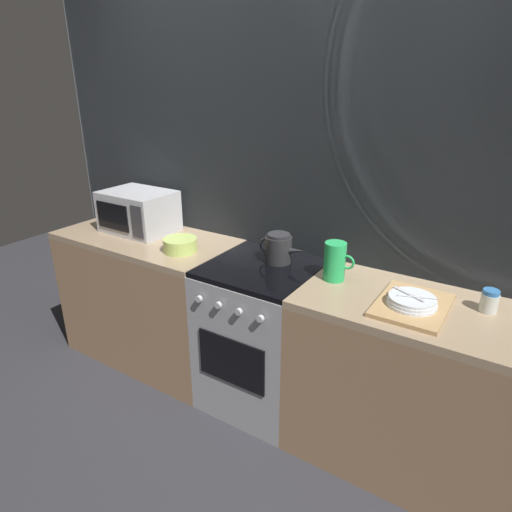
# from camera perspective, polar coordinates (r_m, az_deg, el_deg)

# --- Properties ---
(ground_plane) EXTENTS (8.00, 8.00, 0.00)m
(ground_plane) POSITION_cam_1_polar(r_m,az_deg,el_deg) (2.93, 0.64, -17.65)
(ground_plane) COLOR #2D2D33
(back_wall) EXTENTS (3.60, 0.05, 2.40)m
(back_wall) POSITION_cam_1_polar(r_m,az_deg,el_deg) (2.62, 4.53, 7.16)
(back_wall) COLOR gray
(back_wall) RESTS_ON ground_plane
(counter_left) EXTENTS (1.20, 0.60, 0.90)m
(counter_left) POSITION_cam_1_polar(r_m,az_deg,el_deg) (3.17, -13.32, -5.22)
(counter_left) COLOR #997251
(counter_left) RESTS_ON ground_plane
(stove_unit) EXTENTS (0.60, 0.63, 0.90)m
(stove_unit) POSITION_cam_1_polar(r_m,az_deg,el_deg) (2.66, 0.67, -10.20)
(stove_unit) COLOR #9E9EA3
(stove_unit) RESTS_ON ground_plane
(counter_right) EXTENTS (1.20, 0.60, 0.90)m
(counter_right) POSITION_cam_1_polar(r_m,az_deg,el_deg) (2.40, 19.98, -15.80)
(counter_right) COLOR #997251
(counter_right) RESTS_ON ground_plane
(microwave) EXTENTS (0.46, 0.35, 0.27)m
(microwave) POSITION_cam_1_polar(r_m,az_deg,el_deg) (3.07, -14.84, 5.56)
(microwave) COLOR #B2B2B7
(microwave) RESTS_ON counter_left
(kettle) EXTENTS (0.28, 0.15, 0.17)m
(kettle) POSITION_cam_1_polar(r_m,az_deg,el_deg) (2.48, 2.91, 0.99)
(kettle) COLOR #262628
(kettle) RESTS_ON stove_unit
(mixing_bowl) EXTENTS (0.20, 0.20, 0.08)m
(mixing_bowl) POSITION_cam_1_polar(r_m,az_deg,el_deg) (2.68, -9.70, 1.43)
(mixing_bowl) COLOR #B7D166
(mixing_bowl) RESTS_ON counter_left
(pitcher) EXTENTS (0.16, 0.11, 0.20)m
(pitcher) POSITION_cam_1_polar(r_m,az_deg,el_deg) (2.29, 10.11, -0.68)
(pitcher) COLOR green
(pitcher) RESTS_ON counter_right
(dish_pile) EXTENTS (0.30, 0.40, 0.07)m
(dish_pile) POSITION_cam_1_polar(r_m,az_deg,el_deg) (2.13, 19.40, -5.75)
(dish_pile) COLOR tan
(dish_pile) RESTS_ON counter_right
(spice_jar) EXTENTS (0.08, 0.08, 0.10)m
(spice_jar) POSITION_cam_1_polar(r_m,az_deg,el_deg) (2.22, 27.77, -5.14)
(spice_jar) COLOR silver
(spice_jar) RESTS_ON counter_right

